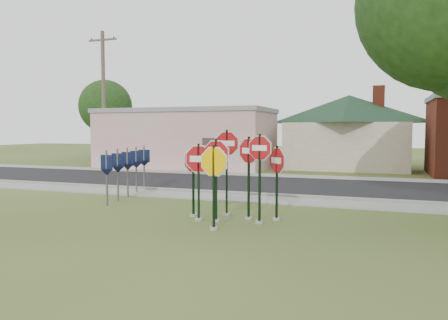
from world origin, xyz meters
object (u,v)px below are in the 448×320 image
(stop_sign_center, at_px, (216,168))
(pedestrian, at_px, (210,159))
(stop_sign_yellow, at_px, (214,176))
(utility_pole_near, at_px, (104,97))
(stop_sign_left, at_px, (199,171))

(stop_sign_center, distance_m, pedestrian, 13.93)
(stop_sign_yellow, bearing_deg, pedestrian, 112.11)
(stop_sign_yellow, relative_size, pedestrian, 1.40)
(stop_sign_center, distance_m, utility_pole_near, 19.85)
(stop_sign_yellow, bearing_deg, stop_sign_left, 131.35)
(stop_sign_center, bearing_deg, utility_pole_near, 134.36)
(stop_sign_yellow, height_order, stop_sign_left, stop_sign_left)
(stop_sign_center, xyz_separation_m, pedestrian, (-5.32, 12.85, -0.68))
(stop_sign_yellow, relative_size, stop_sign_left, 1.00)
(stop_sign_center, height_order, stop_sign_left, stop_sign_center)
(utility_pole_near, distance_m, pedestrian, 9.36)
(stop_sign_center, height_order, utility_pole_near, utility_pole_near)
(stop_sign_left, bearing_deg, pedestrian, 110.32)
(stop_sign_left, relative_size, pedestrian, 1.41)
(stop_sign_left, distance_m, utility_pole_near, 19.50)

